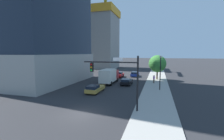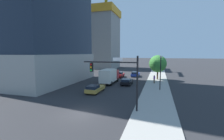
{
  "view_description": "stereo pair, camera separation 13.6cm",
  "coord_description": "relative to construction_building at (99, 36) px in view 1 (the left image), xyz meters",
  "views": [
    {
      "loc": [
        7.75,
        -14.56,
        6.51
      ],
      "look_at": [
        1.06,
        8.19,
        3.95
      ],
      "focal_mm": 25.14,
      "sensor_mm": 36.0,
      "label": 1
    },
    {
      "loc": [
        7.88,
        -14.52,
        6.51
      ],
      "look_at": [
        1.06,
        8.19,
        3.95
      ],
      "focal_mm": 25.14,
      "sensor_mm": 36.0,
      "label": 2
    }
  ],
  "objects": [
    {
      "name": "traffic_light_pole",
      "position": [
        20.58,
        -48.36,
        -9.79
      ],
      "size": [
        6.42,
        0.48,
        6.08
      ],
      "color": "black",
      "rests_on": "sidewalk"
    },
    {
      "name": "box_truck",
      "position": [
        15.07,
        -33.65,
        -12.31
      ],
      "size": [
        2.36,
        7.12,
        3.13
      ],
      "color": "#B21E1E",
      "rests_on": "ground"
    },
    {
      "name": "car_blue",
      "position": [
        18.88,
        -21.83,
        -13.38
      ],
      "size": [
        1.94,
        4.41,
        1.37
      ],
      "color": "#233D9E",
      "rests_on": "ground"
    },
    {
      "name": "street_lamp",
      "position": [
        25.4,
        -37.13,
        -10.03
      ],
      "size": [
        0.44,
        0.44,
        5.96
      ],
      "color": "black",
      "rests_on": "sidewalk"
    },
    {
      "name": "car_gold",
      "position": [
        15.07,
        -41.61,
        -13.38
      ],
      "size": [
        1.88,
        4.53,
        1.35
      ],
      "color": "#AD8938",
      "rests_on": "ground"
    },
    {
      "name": "pedestrian_purple_shirt",
      "position": [
        24.25,
        -31.22,
        -13.02
      ],
      "size": [
        0.34,
        0.34,
        1.75
      ],
      "color": "brown",
      "rests_on": "sidewalk"
    },
    {
      "name": "street_tree",
      "position": [
        24.85,
        -25.94,
        -10.12
      ],
      "size": [
        4.14,
        4.14,
        5.88
      ],
      "color": "brown",
      "rests_on": "sidewalk"
    },
    {
      "name": "car_black",
      "position": [
        18.88,
        -33.88,
        -13.38
      ],
      "size": [
        1.93,
        4.34,
        1.34
      ],
      "color": "black",
      "rests_on": "ground"
    },
    {
      "name": "sidewalk",
      "position": [
        24.82,
        -30.66,
        -13.99
      ],
      "size": [
        4.64,
        120.0,
        0.15
      ],
      "primitive_type": "cube",
      "color": "#9E9B93",
      "rests_on": "ground"
    },
    {
      "name": "ground_plane",
      "position": [
        17.22,
        -50.66,
        -14.06
      ],
      "size": [
        400.0,
        400.0,
        0.0
      ],
      "primitive_type": "plane",
      "color": "#28282B"
    },
    {
      "name": "car_red",
      "position": [
        15.07,
        -24.39,
        -13.33
      ],
      "size": [
        1.73,
        4.28,
        1.48
      ],
      "color": "red",
      "rests_on": "ground"
    },
    {
      "name": "construction_building",
      "position": [
        0.0,
        0.0,
        0.0
      ],
      "size": [
        15.57,
        22.88,
        32.49
      ],
      "color": "gray",
      "rests_on": "ground"
    }
  ]
}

